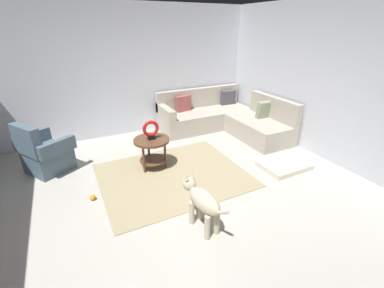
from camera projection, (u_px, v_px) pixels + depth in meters
ground_plane at (183, 204)px, 3.65m from camera, size 6.00×6.00×0.10m
wall_back at (123, 72)px, 5.45m from camera, size 6.00×0.12×2.70m
wall_right at (342, 85)px, 4.26m from camera, size 0.12×6.00×2.70m
area_rug at (173, 175)px, 4.25m from camera, size 2.30×1.90×0.01m
sectional_couch at (224, 119)px, 5.95m from camera, size 2.20×2.25×0.88m
armchair at (44, 154)px, 4.26m from camera, size 0.93×1.00×0.88m
side_table at (152, 146)px, 4.32m from camera, size 0.60×0.60×0.54m
torus_sculpture at (151, 129)px, 4.20m from camera, size 0.28×0.08×0.33m
dog_bed_mat at (284, 165)px, 4.48m from camera, size 0.80×0.60×0.09m
dog at (202, 201)px, 3.03m from camera, size 0.29×0.85×0.63m
dog_toy_ball at (93, 197)px, 3.64m from camera, size 0.08×0.08×0.08m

